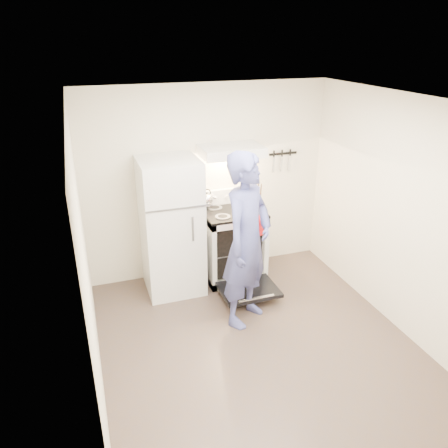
{
  "coord_description": "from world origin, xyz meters",
  "views": [
    {
      "loc": [
        -1.54,
        -3.38,
        3.03
      ],
      "look_at": [
        -0.05,
        1.0,
        1.0
      ],
      "focal_mm": 35.0,
      "sensor_mm": 36.0,
      "label": 1
    }
  ],
  "objects_px": {
    "refrigerator": "(171,227)",
    "tea_kettle": "(207,198)",
    "dutch_oven": "(252,226)",
    "stove_body": "(233,245)",
    "person": "(247,241)"
  },
  "relations": [
    {
      "from": "refrigerator",
      "to": "tea_kettle",
      "type": "bearing_deg",
      "value": 24.72
    },
    {
      "from": "tea_kettle",
      "to": "dutch_oven",
      "type": "xyz_separation_m",
      "value": [
        0.28,
        -0.86,
        -0.07
      ]
    },
    {
      "from": "person",
      "to": "dutch_oven",
      "type": "relative_size",
      "value": 5.21
    },
    {
      "from": "stove_body",
      "to": "dutch_oven",
      "type": "distance_m",
      "value": 0.84
    },
    {
      "from": "refrigerator",
      "to": "dutch_oven",
      "type": "relative_size",
      "value": 4.51
    },
    {
      "from": "refrigerator",
      "to": "dutch_oven",
      "type": "bearing_deg",
      "value": -37.01
    },
    {
      "from": "tea_kettle",
      "to": "person",
      "type": "relative_size",
      "value": 0.13
    },
    {
      "from": "refrigerator",
      "to": "tea_kettle",
      "type": "relative_size",
      "value": 6.81
    },
    {
      "from": "dutch_oven",
      "to": "stove_body",
      "type": "bearing_deg",
      "value": 90.11
    },
    {
      "from": "refrigerator",
      "to": "dutch_oven",
      "type": "xyz_separation_m",
      "value": [
        0.81,
        -0.61,
        0.16
      ]
    },
    {
      "from": "stove_body",
      "to": "person",
      "type": "xyz_separation_m",
      "value": [
        -0.18,
        -0.95,
        0.52
      ]
    },
    {
      "from": "refrigerator",
      "to": "person",
      "type": "bearing_deg",
      "value": -55.71
    },
    {
      "from": "refrigerator",
      "to": "dutch_oven",
      "type": "distance_m",
      "value": 1.03
    },
    {
      "from": "dutch_oven",
      "to": "tea_kettle",
      "type": "bearing_deg",
      "value": 108.05
    },
    {
      "from": "person",
      "to": "stove_body",
      "type": "bearing_deg",
      "value": 40.32
    }
  ]
}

